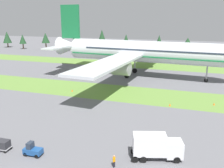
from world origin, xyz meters
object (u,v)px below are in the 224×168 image
at_px(airliner, 139,51).
at_px(baggage_tug, 32,150).
at_px(taxiway_marker_0, 72,90).
at_px(cargo_dolly_lead, 3,144).
at_px(ground_crew_marshaller, 114,161).
at_px(catering_truck, 156,146).
at_px(taxiway_marker_1, 214,104).
at_px(ground_crew_loader, 138,149).
at_px(taxiway_marker_2, 170,105).

bearing_deg(airliner, baggage_tug, 0.86).
height_order(baggage_tug, taxiway_marker_0, baggage_tug).
xyz_separation_m(cargo_dolly_lead, ground_crew_marshaller, (16.83, 1.10, 0.03)).
bearing_deg(airliner, ground_crew_marshaller, 13.70).
xyz_separation_m(baggage_tug, ground_crew_marshaller, (11.81, 0.93, 0.13)).
xyz_separation_m(cargo_dolly_lead, catering_truck, (21.65, 4.87, 1.03)).
distance_m(catering_truck, ground_crew_marshaller, 6.20).
height_order(airliner, baggage_tug, airliner).
bearing_deg(taxiway_marker_0, taxiway_marker_1, 1.03).
relative_size(cargo_dolly_lead, ground_crew_loader, 1.29).
xyz_separation_m(ground_crew_marshaller, taxiway_marker_0, (-21.23, 29.11, -0.66)).
distance_m(ground_crew_marshaller, ground_crew_loader, 4.58).
distance_m(airliner, cargo_dolly_lead, 54.31).
bearing_deg(taxiway_marker_0, ground_crew_loader, -46.94).
bearing_deg(cargo_dolly_lead, baggage_tug, 90.00).
bearing_deg(baggage_tug, taxiway_marker_2, 146.87).
bearing_deg(ground_crew_marshaller, cargo_dolly_lead, -77.49).
bearing_deg(airliner, taxiway_marker_1, 49.30).
height_order(ground_crew_loader, taxiway_marker_0, ground_crew_loader).
height_order(airliner, taxiway_marker_0, airliner).
relative_size(ground_crew_marshaller, taxiway_marker_1, 3.38).
xyz_separation_m(ground_crew_marshaller, taxiway_marker_1, (13.70, 29.74, -0.69)).
bearing_deg(taxiway_marker_1, ground_crew_marshaller, -114.74).
bearing_deg(taxiway_marker_1, cargo_dolly_lead, -134.72).
bearing_deg(taxiway_marker_1, taxiway_marker_2, -158.16).
height_order(cargo_dolly_lead, taxiway_marker_1, cargo_dolly_lead).
bearing_deg(taxiway_marker_2, cargo_dolly_lead, -128.10).
distance_m(airliner, taxiway_marker_1, 32.68).
distance_m(airliner, taxiway_marker_0, 27.36).
bearing_deg(cargo_dolly_lead, taxiway_marker_0, -173.76).
xyz_separation_m(catering_truck, taxiway_marker_1, (8.89, 25.97, -1.70)).
xyz_separation_m(airliner, taxiway_marker_0, (-12.49, -22.98, -8.04)).
relative_size(cargo_dolly_lead, catering_truck, 0.31).
bearing_deg(ground_crew_marshaller, taxiway_marker_0, -135.14).
relative_size(baggage_tug, taxiway_marker_2, 4.85).
distance_m(taxiway_marker_1, taxiway_marker_2, 9.98).
bearing_deg(catering_truck, ground_crew_marshaller, -69.01).
xyz_separation_m(baggage_tug, ground_crew_loader, (14.03, 4.94, 0.13)).
distance_m(baggage_tug, taxiway_marker_2, 31.47).
bearing_deg(airliner, ground_crew_loader, 17.02).
bearing_deg(taxiway_marker_2, baggage_tug, -121.09).
distance_m(cargo_dolly_lead, taxiway_marker_0, 30.54).
distance_m(catering_truck, taxiway_marker_0, 36.38).
bearing_deg(taxiway_marker_1, catering_truck, -108.89).
bearing_deg(cargo_dolly_lead, airliner, 169.31).
bearing_deg(baggage_tug, airliner, 174.64).
xyz_separation_m(baggage_tug, cargo_dolly_lead, (-5.02, -0.18, 0.10)).
distance_m(catering_truck, taxiway_marker_2, 22.32).
bearing_deg(taxiway_marker_1, airliner, 135.13).
xyz_separation_m(taxiway_marker_1, taxiway_marker_2, (-9.27, -3.71, 0.02)).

